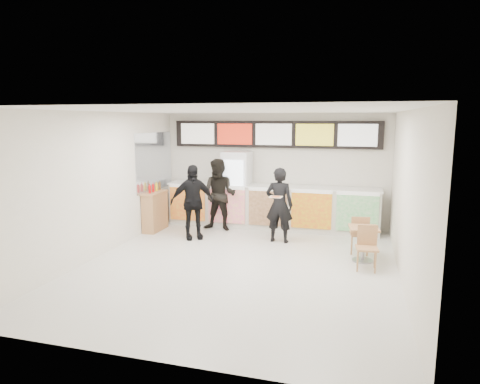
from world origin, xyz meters
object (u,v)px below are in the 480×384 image
at_px(customer_main, 279,205).
at_px(service_counter, 271,207).
at_px(cafe_table, 363,238).
at_px(customer_left, 220,195).
at_px(customer_mid, 192,202).
at_px(drinks_fridge, 237,189).
at_px(condiment_ledge, 155,211).

bearing_deg(customer_main, service_counter, -68.33).
distance_m(customer_main, cafe_table, 2.13).
bearing_deg(customer_left, customer_mid, -109.34).
relative_size(drinks_fridge, customer_main, 1.14).
bearing_deg(customer_left, drinks_fridge, 65.73).
bearing_deg(cafe_table, customer_left, 149.03).
relative_size(customer_main, customer_mid, 0.98).
height_order(customer_left, customer_mid, customer_left).
bearing_deg(customer_mid, customer_main, -25.12).
relative_size(customer_left, condiment_ledge, 1.53).
bearing_deg(drinks_fridge, service_counter, -0.99).
height_order(service_counter, customer_mid, customer_mid).
xyz_separation_m(drinks_fridge, customer_left, (-0.29, -0.58, -0.08)).
xyz_separation_m(drinks_fridge, condiment_ledge, (-1.89, -1.06, -0.48)).
relative_size(drinks_fridge, customer_mid, 1.12).
xyz_separation_m(customer_left, customer_mid, (-0.37, -0.94, -0.03)).
bearing_deg(service_counter, customer_mid, -136.82).
distance_m(drinks_fridge, condiment_ledge, 2.22).
xyz_separation_m(customer_left, condiment_ledge, (-1.59, -0.48, -0.41)).
distance_m(drinks_fridge, customer_mid, 1.66).
xyz_separation_m(customer_left, cafe_table, (3.57, -1.57, -0.43)).
bearing_deg(customer_mid, customer_left, 35.48).
bearing_deg(condiment_ledge, drinks_fridge, 29.36).
xyz_separation_m(customer_main, customer_mid, (-2.05, -0.28, 0.02)).
bearing_deg(drinks_fridge, customer_left, -116.61).
bearing_deg(customer_mid, service_counter, 10.35).
bearing_deg(drinks_fridge, customer_mid, -113.61).
bearing_deg(condiment_ledge, customer_main, -3.11).
bearing_deg(customer_left, service_counter, 27.02).
relative_size(drinks_fridge, customer_left, 1.08).
bearing_deg(customer_main, customer_left, -20.02).
bearing_deg(customer_mid, cafe_table, -41.98).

